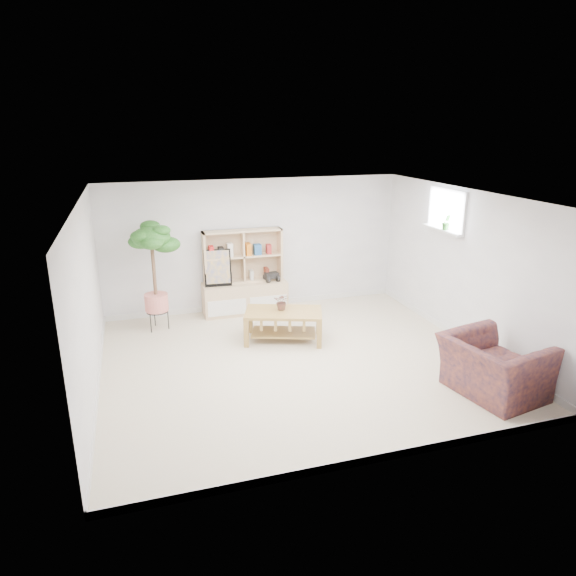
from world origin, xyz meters
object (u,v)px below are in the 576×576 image
object	(u,v)px
coffee_table	(284,326)
armchair	(494,363)
floor_tree	(154,277)
storage_unit	(244,272)

from	to	relation	value
coffee_table	armchair	distance (m)	3.20
coffee_table	floor_tree	bearing A→B (deg)	170.02
storage_unit	floor_tree	xyz separation A→B (m)	(-1.59, -0.38, 0.15)
coffee_table	floor_tree	size ratio (longest dim) A/B	0.66
storage_unit	armchair	bearing A→B (deg)	-58.61
coffee_table	floor_tree	xyz separation A→B (m)	(-1.90, 1.06, 0.67)
storage_unit	floor_tree	size ratio (longest dim) A/B	0.83
storage_unit	coffee_table	xyz separation A→B (m)	(0.31, -1.44, -0.52)
floor_tree	storage_unit	bearing A→B (deg)	13.33
armchair	floor_tree	bearing A→B (deg)	37.76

